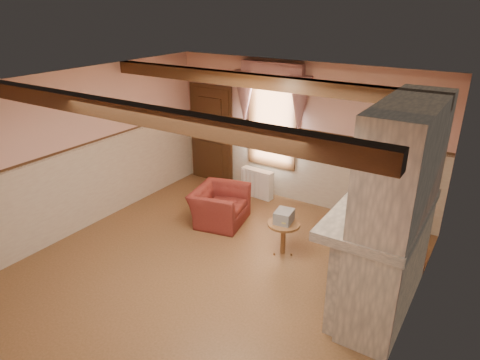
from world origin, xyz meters
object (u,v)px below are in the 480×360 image
Objects in this scene: side_table at (283,238)px; bowl at (383,204)px; radiator at (257,183)px; oil_lamp at (393,186)px; armchair at (220,206)px; mantel_clock at (399,180)px.

side_table is 1.55× the size of bowl.
oil_lamp reaches higher than radiator.
armchair is 3.29m from oil_lamp.
radiator is at bearing 156.67° from mantel_clock.
side_table is at bearing 165.26° from bowl.
oil_lamp is at bearing -90.00° from mantel_clock.
armchair is 1.33m from radiator.
bowl is 0.43m from oil_lamp.
bowl is 1.47× the size of mantel_clock.
bowl reaches higher than side_table.
oil_lamp reaches higher than mantel_clock.
armchair is 3.62× the size of oil_lamp.
mantel_clock reaches higher than radiator.
mantel_clock is at bearing 90.00° from bowl.
bowl is at bearing -14.74° from side_table.
bowl is (3.02, -2.07, 1.16)m from radiator.
armchair is 3.33m from bowl.
mantel_clock reaches higher than armchair.
oil_lamp is (0.00, -0.35, 0.04)m from mantel_clock.
radiator is (-1.46, 1.66, 0.02)m from side_table.
oil_lamp is at bearing -107.95° from armchair.
side_table is (1.48, -0.32, -0.05)m from armchair.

